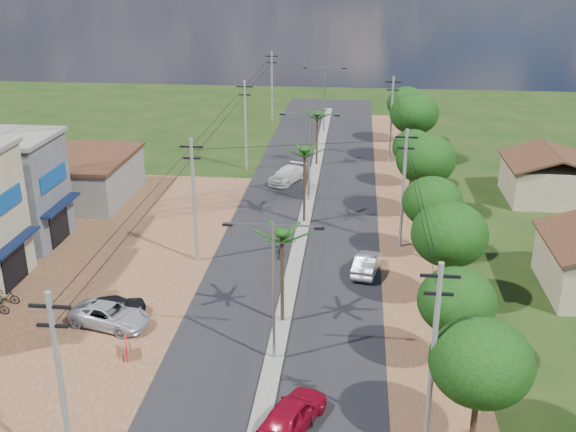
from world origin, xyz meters
name	(u,v)px	position (x,y,z in m)	size (l,w,h in m)	color
ground	(274,360)	(0.00, 0.00, 0.00)	(160.00, 160.00, 0.00)	black
road	(299,247)	(0.00, 15.00, 0.02)	(12.00, 110.00, 0.04)	black
median	(302,231)	(0.00, 18.00, 0.09)	(1.00, 90.00, 0.18)	#605E56
dirt_lot_west	(67,280)	(-15.00, 8.00, 0.02)	(18.00, 46.00, 0.04)	#52311C
dirt_shoulder_east	(414,252)	(8.50, 15.00, 0.01)	(5.00, 90.00, 0.03)	#52311C
shophouse_grey	(2,189)	(-21.98, 14.00, 4.16)	(9.00, 6.40, 8.30)	#494B50
low_shed	(73,177)	(-21.00, 24.00, 1.97)	(10.40, 10.40, 3.95)	#605E56
house_east_far	(549,173)	(21.00, 28.00, 2.39)	(7.60, 7.50, 4.60)	gray
tree_east_a	(481,362)	(9.50, -6.00, 4.49)	(4.40, 4.40, 6.37)	black
tree_east_b	(457,301)	(9.30, 0.00, 4.11)	(4.00, 4.00, 5.83)	black
tree_east_c	(449,234)	(9.70, 7.00, 4.86)	(4.60, 4.60, 6.83)	black
tree_east_d	(432,202)	(9.40, 14.00, 4.34)	(4.20, 4.20, 6.13)	black
tree_east_e	(426,159)	(9.60, 22.00, 5.09)	(4.80, 4.80, 7.14)	black
tree_east_f	(413,147)	(9.20, 30.00, 3.89)	(3.80, 3.80, 5.52)	black
tree_east_g	(414,114)	(9.80, 38.00, 5.24)	(5.00, 5.00, 7.38)	black
tree_east_h	(406,103)	(9.50, 46.00, 4.64)	(4.40, 4.40, 6.52)	black
palm_median_near	(282,237)	(0.00, 4.00, 5.54)	(2.00, 2.00, 6.15)	black
palm_median_mid	(305,153)	(0.00, 20.00, 5.90)	(2.00, 2.00, 6.55)	black
palm_median_far	(317,116)	(0.00, 36.00, 5.26)	(2.00, 2.00, 5.85)	black
streetlight_near	(274,281)	(0.00, 0.00, 4.79)	(5.10, 0.18, 8.00)	gray
streetlight_mid	(309,150)	(0.00, 25.00, 4.79)	(5.10, 0.18, 8.00)	gray
streetlight_far	(324,93)	(0.00, 50.00, 4.79)	(5.10, 0.18, 8.00)	gray
utility_pole_w_a	(62,390)	(-7.00, -10.00, 4.76)	(1.60, 0.24, 9.00)	#605E56
utility_pole_w_b	(194,198)	(-7.00, 12.00, 4.76)	(1.60, 0.24, 9.00)	#605E56
utility_pole_w_c	(245,123)	(-7.00, 34.00, 4.76)	(1.60, 0.24, 9.00)	#605E56
utility_pole_w_d	(272,85)	(-7.00, 55.00, 4.76)	(1.60, 0.24, 9.00)	#605E56
utility_pole_e_a	(433,354)	(7.50, -6.00, 4.76)	(1.60, 0.24, 9.00)	#605E56
utility_pole_e_b	(403,186)	(7.50, 16.00, 4.76)	(1.60, 0.24, 9.00)	#605E56
utility_pole_e_c	(391,118)	(7.50, 38.00, 4.76)	(1.60, 0.24, 9.00)	#605E56
car_red_near	(292,414)	(1.50, -5.38, 0.76)	(1.78, 4.43, 1.51)	maroon
car_silver_mid	(367,264)	(5.00, 11.24, 0.68)	(1.44, 4.14, 1.36)	#AEB0B7
car_white_far	(287,175)	(-2.45, 30.25, 0.71)	(2.00, 4.91, 1.42)	silver
car_parked_silver	(110,316)	(-9.99, 2.57, 0.67)	(2.22, 4.81, 1.34)	#AEB0B7
car_parked_dark	(114,307)	(-10.17, 3.78, 0.63)	(1.49, 3.72, 1.27)	black
moto_rider_east	(313,411)	(2.41, -4.65, 0.44)	(0.59, 1.69, 0.89)	black
moto_rider_west_a	(280,250)	(-1.20, 13.43, 0.47)	(0.62, 1.78, 0.93)	black
moto_rider_west_b	(300,167)	(-1.48, 33.78, 0.50)	(0.47, 1.65, 0.99)	black
roadside_sign	(126,349)	(-8.00, -0.50, 0.50)	(0.51, 1.17, 1.02)	#B4101F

